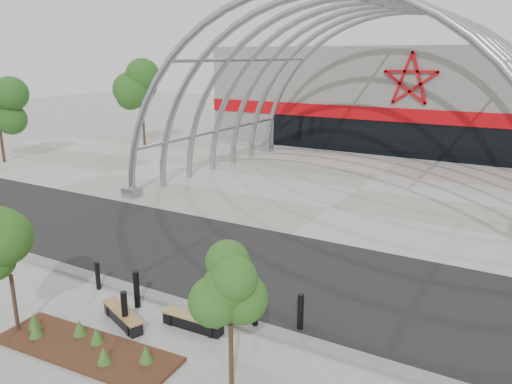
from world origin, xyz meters
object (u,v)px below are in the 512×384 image
bench_1 (193,322)px  street_tree_0 (7,250)px  street_tree_1 (230,298)px  bollard_2 (125,310)px  bench_0 (123,317)px

bench_1 → street_tree_0: bearing=-147.2°
street_tree_1 → bollard_2: size_ratio=2.86×
bench_0 → bollard_2: (0.26, -0.16, 0.36)m
street_tree_0 → street_tree_1: 6.40m
bench_0 → bench_1: bench_0 is taller
bench_0 → bollard_2: 0.48m
bench_0 → bench_1: 2.03m
bench_0 → bollard_2: bearing=-31.8°
bench_0 → bench_1: (1.88, 0.78, -0.00)m
street_tree_0 → bollard_2: bearing=34.5°
street_tree_1 → bench_0: size_ratio=1.66×
street_tree_1 → bench_1: 3.53m
street_tree_0 → bench_0: bearing=40.4°
street_tree_0 → bench_1: 5.26m
street_tree_1 → bollard_2: bearing=169.9°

